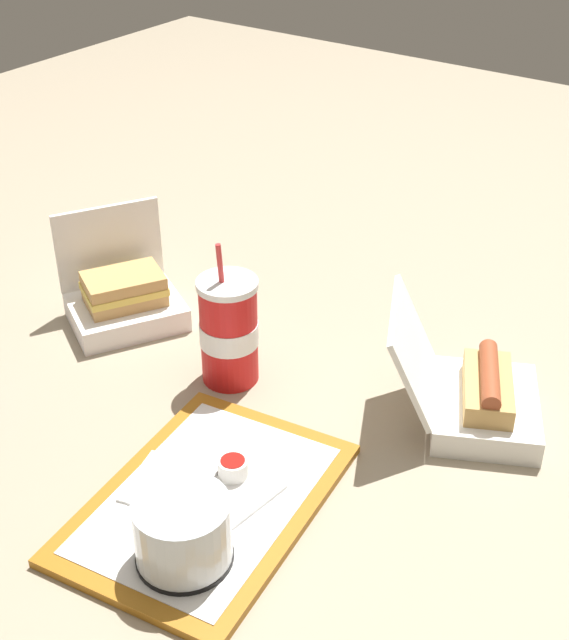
# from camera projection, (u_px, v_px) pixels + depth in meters

# --- Properties ---
(ground_plane) EXTENTS (3.20, 3.20, 0.00)m
(ground_plane) POSITION_uv_depth(u_px,v_px,m) (303.00, 357.00, 1.41)
(ground_plane) COLOR gray
(food_tray) EXTENTS (0.40, 0.31, 0.01)m
(food_tray) POSITION_uv_depth(u_px,v_px,m) (207.00, 502.00, 1.13)
(food_tray) COLOR #A56619
(food_tray) RESTS_ON ground_plane
(cake_container) EXTENTS (0.12, 0.12, 0.09)m
(cake_container) POSITION_uv_depth(u_px,v_px,m) (183.00, 533.00, 1.02)
(cake_container) COLOR black
(cake_container) RESTS_ON food_tray
(ketchup_cup) EXTENTS (0.04, 0.04, 0.02)m
(ketchup_cup) POSITION_uv_depth(u_px,v_px,m) (233.00, 467.00, 1.15)
(ketchup_cup) COLOR white
(ketchup_cup) RESTS_ON food_tray
(napkin_stack) EXTENTS (0.12, 0.12, 0.00)m
(napkin_stack) POSITION_uv_depth(u_px,v_px,m) (169.00, 484.00, 1.14)
(napkin_stack) COLOR white
(napkin_stack) RESTS_ON food_tray
(plastic_fork) EXTENTS (0.11, 0.02, 0.00)m
(plastic_fork) POSITION_uv_depth(u_px,v_px,m) (254.00, 507.00, 1.11)
(plastic_fork) COLOR white
(plastic_fork) RESTS_ON food_tray
(clamshell_hotdog_front) EXTENTS (0.26, 0.28, 0.18)m
(clamshell_hotdog_front) POSITION_uv_depth(u_px,v_px,m) (476.00, 396.00, 1.26)
(clamshell_hotdog_front) COLOR white
(clamshell_hotdog_front) RESTS_ON ground_plane
(clamshell_sandwich_left) EXTENTS (0.23, 0.22, 0.18)m
(clamshell_sandwich_left) POSITION_uv_depth(u_px,v_px,m) (124.00, 297.00, 1.48)
(clamshell_sandwich_left) COLOR white
(clamshell_sandwich_left) RESTS_ON ground_plane
(soda_cup_back) EXTENTS (0.09, 0.09, 0.23)m
(soda_cup_back) POSITION_uv_depth(u_px,v_px,m) (229.00, 331.00, 1.32)
(soda_cup_back) COLOR red
(soda_cup_back) RESTS_ON ground_plane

